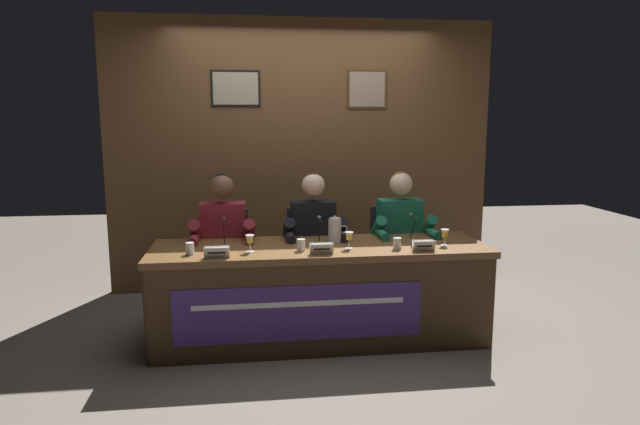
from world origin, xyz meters
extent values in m
plane|color=#70665B|center=(0.00, 0.00, 0.00)|extent=(12.00, 12.00, 0.00)
cube|color=brown|center=(0.00, 1.37, 1.30)|extent=(3.70, 0.12, 2.60)
cube|color=black|center=(-0.62, 1.31, 1.94)|extent=(0.46, 0.02, 0.33)
cube|color=tan|center=(-0.62, 1.29, 1.94)|extent=(0.42, 0.01, 0.29)
cube|color=#4C3319|center=(0.62, 1.31, 1.94)|extent=(0.38, 0.02, 0.37)
cube|color=gray|center=(0.62, 1.29, 1.94)|extent=(0.34, 0.01, 0.33)
cube|color=brown|center=(0.00, 0.00, 0.70)|extent=(2.50, 0.75, 0.05)
cube|color=#402A16|center=(0.00, -0.36, 0.34)|extent=(2.44, 0.04, 0.68)
cube|color=#402A16|center=(-1.20, 0.00, 0.34)|extent=(0.08, 0.67, 0.68)
cube|color=#402A16|center=(1.20, 0.00, 0.34)|extent=(0.08, 0.67, 0.68)
cube|color=#4C2D7A|center=(-0.19, -0.38, 0.34)|extent=(1.72, 0.01, 0.39)
cube|color=white|center=(-0.19, -0.38, 0.41)|extent=(1.46, 0.00, 0.04)
cylinder|color=black|center=(-0.73, 0.48, 0.01)|extent=(0.44, 0.44, 0.02)
cylinder|color=black|center=(-0.73, 0.48, 0.23)|extent=(0.05, 0.05, 0.41)
cube|color=#232328|center=(-0.73, 0.48, 0.45)|extent=(0.44, 0.44, 0.03)
cube|color=#232328|center=(-0.73, 0.68, 0.69)|extent=(0.40, 0.05, 0.44)
cylinder|color=black|center=(-0.83, 0.13, 0.23)|extent=(0.10, 0.10, 0.47)
cylinder|color=black|center=(-0.63, 0.13, 0.23)|extent=(0.10, 0.10, 0.47)
cylinder|color=black|center=(-0.83, 0.28, 0.52)|extent=(0.13, 0.34, 0.13)
cylinder|color=black|center=(-0.63, 0.28, 0.52)|extent=(0.13, 0.34, 0.13)
cube|color=maroon|center=(-0.73, 0.45, 0.76)|extent=(0.36, 0.20, 0.48)
sphere|color=brown|center=(-0.73, 0.43, 1.13)|extent=(0.19, 0.19, 0.19)
sphere|color=black|center=(-0.73, 0.44, 1.15)|extent=(0.17, 0.17, 0.17)
cylinder|color=maroon|center=(-0.94, 0.35, 0.78)|extent=(0.09, 0.30, 0.25)
cylinder|color=maroon|center=(-0.52, 0.35, 0.78)|extent=(0.09, 0.30, 0.25)
cylinder|color=maroon|center=(-0.94, 0.19, 0.76)|extent=(0.07, 0.24, 0.07)
cylinder|color=maroon|center=(-0.52, 0.19, 0.76)|extent=(0.07, 0.24, 0.07)
cube|color=white|center=(-0.75, -0.30, 0.77)|extent=(0.17, 0.03, 0.08)
cube|color=white|center=(-0.75, -0.27, 0.77)|extent=(0.17, 0.03, 0.08)
cube|color=black|center=(-0.75, -0.31, 0.77)|extent=(0.12, 0.01, 0.01)
cylinder|color=white|center=(-0.52, -0.14, 0.73)|extent=(0.06, 0.06, 0.00)
cylinder|color=white|center=(-0.52, -0.14, 0.76)|extent=(0.01, 0.01, 0.05)
cone|color=white|center=(-0.52, -0.14, 0.82)|extent=(0.06, 0.06, 0.06)
cylinder|color=yellow|center=(-0.52, -0.14, 0.81)|extent=(0.04, 0.04, 0.04)
cylinder|color=silver|center=(-0.94, -0.16, 0.77)|extent=(0.06, 0.06, 0.08)
cylinder|color=silver|center=(-0.94, -0.16, 0.75)|extent=(0.05, 0.05, 0.05)
cylinder|color=black|center=(-0.71, -0.05, 0.74)|extent=(0.06, 0.06, 0.02)
cylinder|color=black|center=(-0.71, 0.01, 0.84)|extent=(0.01, 0.13, 0.18)
sphere|color=#2D2D2D|center=(-0.71, 0.08, 0.93)|extent=(0.03, 0.03, 0.03)
cylinder|color=black|center=(0.00, 0.48, 0.01)|extent=(0.44, 0.44, 0.02)
cylinder|color=black|center=(0.00, 0.48, 0.23)|extent=(0.05, 0.05, 0.41)
cube|color=#232328|center=(0.00, 0.48, 0.45)|extent=(0.44, 0.44, 0.03)
cube|color=#232328|center=(0.00, 0.68, 0.69)|extent=(0.40, 0.05, 0.44)
cylinder|color=black|center=(-0.10, 0.13, 0.23)|extent=(0.10, 0.10, 0.47)
cylinder|color=black|center=(0.10, 0.13, 0.23)|extent=(0.10, 0.10, 0.47)
cylinder|color=black|center=(-0.10, 0.28, 0.52)|extent=(0.13, 0.34, 0.13)
cylinder|color=black|center=(0.10, 0.28, 0.52)|extent=(0.13, 0.34, 0.13)
cube|color=black|center=(0.00, 0.45, 0.76)|extent=(0.36, 0.20, 0.48)
sphere|color=beige|center=(0.00, 0.43, 1.13)|extent=(0.19, 0.19, 0.19)
sphere|color=#331E0F|center=(0.00, 0.44, 1.15)|extent=(0.17, 0.17, 0.17)
cylinder|color=black|center=(-0.21, 0.35, 0.78)|extent=(0.09, 0.30, 0.25)
cylinder|color=black|center=(0.21, 0.35, 0.78)|extent=(0.09, 0.30, 0.25)
cylinder|color=black|center=(-0.21, 0.19, 0.76)|extent=(0.07, 0.24, 0.07)
cylinder|color=black|center=(0.21, 0.19, 0.76)|extent=(0.07, 0.24, 0.07)
cube|color=white|center=(-0.02, -0.29, 0.77)|extent=(0.17, 0.03, 0.08)
cube|color=white|center=(-0.02, -0.26, 0.77)|extent=(0.17, 0.03, 0.08)
cube|color=black|center=(-0.02, -0.29, 0.77)|extent=(0.12, 0.01, 0.01)
cylinder|color=white|center=(0.20, -0.13, 0.73)|extent=(0.06, 0.06, 0.00)
cylinder|color=white|center=(0.20, -0.13, 0.76)|extent=(0.01, 0.01, 0.05)
cone|color=white|center=(0.20, -0.13, 0.82)|extent=(0.06, 0.06, 0.06)
cylinder|color=yellow|center=(0.20, -0.13, 0.81)|extent=(0.04, 0.04, 0.04)
cylinder|color=silver|center=(-0.16, -0.15, 0.77)|extent=(0.06, 0.06, 0.08)
cylinder|color=silver|center=(-0.16, -0.15, 0.75)|extent=(0.05, 0.05, 0.05)
cylinder|color=black|center=(0.00, -0.07, 0.74)|extent=(0.06, 0.06, 0.02)
cylinder|color=black|center=(0.00, -0.01, 0.84)|extent=(0.01, 0.13, 0.18)
sphere|color=#2D2D2D|center=(0.00, 0.05, 0.93)|extent=(0.03, 0.03, 0.03)
cylinder|color=black|center=(0.73, 0.48, 0.01)|extent=(0.44, 0.44, 0.02)
cylinder|color=black|center=(0.73, 0.48, 0.23)|extent=(0.05, 0.05, 0.41)
cube|color=#232328|center=(0.73, 0.48, 0.45)|extent=(0.44, 0.44, 0.03)
cube|color=#232328|center=(0.73, 0.68, 0.69)|extent=(0.40, 0.05, 0.44)
cylinder|color=black|center=(0.63, 0.13, 0.23)|extent=(0.10, 0.10, 0.47)
cylinder|color=black|center=(0.83, 0.13, 0.23)|extent=(0.10, 0.10, 0.47)
cylinder|color=black|center=(0.63, 0.28, 0.52)|extent=(0.13, 0.34, 0.13)
cylinder|color=black|center=(0.83, 0.28, 0.52)|extent=(0.13, 0.34, 0.13)
cube|color=#196047|center=(0.73, 0.45, 0.76)|extent=(0.36, 0.20, 0.48)
sphere|color=beige|center=(0.73, 0.43, 1.13)|extent=(0.19, 0.19, 0.19)
sphere|color=#593819|center=(0.73, 0.44, 1.15)|extent=(0.17, 0.17, 0.17)
cylinder|color=#196047|center=(0.52, 0.35, 0.78)|extent=(0.09, 0.30, 0.25)
cylinder|color=#196047|center=(0.94, 0.35, 0.78)|extent=(0.09, 0.30, 0.25)
cylinder|color=#196047|center=(0.52, 0.19, 0.76)|extent=(0.07, 0.24, 0.07)
cylinder|color=#196047|center=(0.94, 0.19, 0.76)|extent=(0.07, 0.24, 0.07)
cube|color=white|center=(0.71, -0.29, 0.77)|extent=(0.16, 0.03, 0.08)
cube|color=white|center=(0.71, -0.25, 0.77)|extent=(0.16, 0.03, 0.08)
cube|color=black|center=(0.71, -0.29, 0.77)|extent=(0.11, 0.01, 0.01)
cylinder|color=white|center=(0.92, -0.12, 0.73)|extent=(0.06, 0.06, 0.00)
cylinder|color=white|center=(0.92, -0.12, 0.76)|extent=(0.01, 0.01, 0.05)
cone|color=white|center=(0.92, -0.12, 0.82)|extent=(0.06, 0.06, 0.06)
cylinder|color=orange|center=(0.92, -0.12, 0.81)|extent=(0.04, 0.04, 0.04)
cylinder|color=silver|center=(0.54, -0.20, 0.77)|extent=(0.06, 0.06, 0.08)
cylinder|color=silver|center=(0.54, -0.20, 0.75)|extent=(0.05, 0.05, 0.05)
cylinder|color=black|center=(0.72, -0.05, 0.74)|extent=(0.06, 0.06, 0.02)
cylinder|color=black|center=(0.72, 0.01, 0.84)|extent=(0.01, 0.13, 0.18)
sphere|color=#2D2D2D|center=(0.72, 0.07, 0.93)|extent=(0.03, 0.03, 0.03)
cylinder|color=silver|center=(0.13, 0.09, 0.82)|extent=(0.10, 0.10, 0.18)
cylinder|color=silver|center=(0.13, 0.09, 0.91)|extent=(0.09, 0.08, 0.01)
sphere|color=silver|center=(0.13, 0.09, 0.93)|extent=(0.02, 0.02, 0.02)
torus|color=silver|center=(0.19, 0.09, 0.83)|extent=(0.07, 0.01, 0.07)
camera|label=1|loc=(-0.52, -4.01, 1.66)|focal=31.04mm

